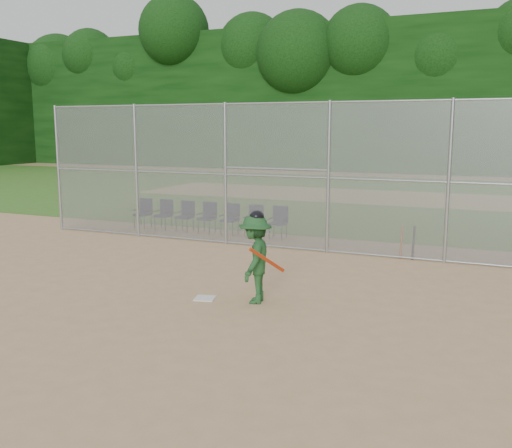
% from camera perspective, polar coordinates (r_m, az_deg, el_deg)
% --- Properties ---
extents(ground, '(100.00, 100.00, 0.00)m').
position_cam_1_polar(ground, '(11.24, -5.03, -7.51)').
color(ground, tan).
rests_on(ground, ground).
extents(grass_strip, '(100.00, 100.00, 0.00)m').
position_cam_1_polar(grass_strip, '(28.12, 12.46, 2.65)').
color(grass_strip, '#36671F').
rests_on(grass_strip, ground).
extents(dirt_patch_far, '(24.00, 24.00, 0.00)m').
position_cam_1_polar(dirt_patch_far, '(28.12, 12.46, 2.66)').
color(dirt_patch_far, tan).
rests_on(dirt_patch_far, ground).
extents(backstop_fence, '(16.09, 0.09, 4.00)m').
position_cam_1_polar(backstop_fence, '(15.38, 3.66, 5.00)').
color(backstop_fence, gray).
rests_on(backstop_fence, ground).
extents(treeline, '(81.00, 60.00, 11.00)m').
position_cam_1_polar(treeline, '(29.98, 13.58, 13.55)').
color(treeline, black).
rests_on(treeline, ground).
extents(home_plate, '(0.46, 0.46, 0.02)m').
position_cam_1_polar(home_plate, '(11.28, -5.13, -7.40)').
color(home_plate, silver).
rests_on(home_plate, ground).
extents(batter_at_plate, '(1.05, 1.31, 1.78)m').
position_cam_1_polar(batter_at_plate, '(10.80, -0.07, -3.45)').
color(batter_at_plate, '#1E4C22').
rests_on(batter_at_plate, ground).
extents(spare_bats, '(0.36, 0.24, 0.85)m').
position_cam_1_polar(spare_bats, '(15.00, 14.90, -1.78)').
color(spare_bats, '#D84C14').
rests_on(spare_bats, ground).
extents(chair_0, '(0.54, 0.52, 0.96)m').
position_cam_1_polar(chair_0, '(19.37, -11.29, 1.05)').
color(chair_0, '#0F1337').
rests_on(chair_0, ground).
extents(chair_1, '(0.54, 0.52, 0.96)m').
position_cam_1_polar(chair_1, '(18.93, -9.27, 0.91)').
color(chair_1, '#0F1337').
rests_on(chair_1, ground).
extents(chair_2, '(0.54, 0.52, 0.96)m').
position_cam_1_polar(chair_2, '(18.51, -7.16, 0.77)').
color(chair_2, '#0F1337').
rests_on(chair_2, ground).
extents(chair_3, '(0.54, 0.52, 0.96)m').
position_cam_1_polar(chair_3, '(18.13, -4.96, 0.62)').
color(chair_3, '#0F1337').
rests_on(chair_3, ground).
extents(chair_4, '(0.54, 0.52, 0.96)m').
position_cam_1_polar(chair_4, '(17.77, -2.66, 0.46)').
color(chair_4, '#0F1337').
rests_on(chair_4, ground).
extents(chair_5, '(0.54, 0.52, 0.96)m').
position_cam_1_polar(chair_5, '(17.44, -0.27, 0.30)').
color(chair_5, '#0F1337').
rests_on(chair_5, ground).
extents(chair_6, '(0.54, 0.52, 0.96)m').
position_cam_1_polar(chair_6, '(17.14, 2.20, 0.13)').
color(chair_6, '#0F1337').
rests_on(chair_6, ground).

